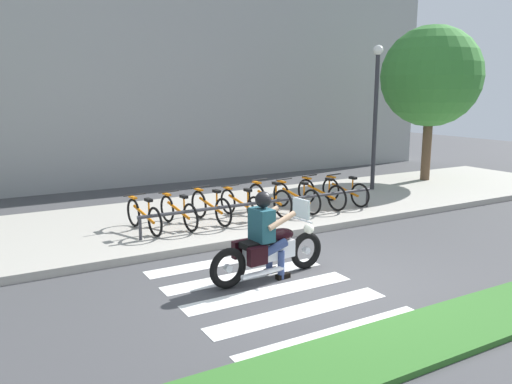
# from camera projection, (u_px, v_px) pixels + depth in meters

# --- Properties ---
(ground_plane) EXTENTS (48.00, 48.00, 0.00)m
(ground_plane) POSITION_uv_depth(u_px,v_px,m) (318.00, 281.00, 8.12)
(ground_plane) COLOR #424244
(grass_median) EXTENTS (24.00, 1.10, 0.08)m
(grass_median) POSITION_uv_depth(u_px,v_px,m) (427.00, 336.00, 6.22)
(grass_median) COLOR #336B28
(grass_median) RESTS_ON ground
(sidewalk) EXTENTS (24.00, 4.40, 0.15)m
(sidewalk) POSITION_uv_depth(u_px,v_px,m) (203.00, 218.00, 11.90)
(sidewalk) COLOR #A8A399
(sidewalk) RESTS_ON ground
(crosswalk_stripe_0) EXTENTS (2.80, 0.40, 0.01)m
(crosswalk_stripe_0) POSITION_uv_depth(u_px,v_px,m) (337.00, 335.00, 6.32)
(crosswalk_stripe_0) COLOR white
(crosswalk_stripe_0) RESTS_ON ground
(crosswalk_stripe_1) EXTENTS (2.80, 0.40, 0.01)m
(crosswalk_stripe_1) POSITION_uv_depth(u_px,v_px,m) (300.00, 311.00, 7.00)
(crosswalk_stripe_1) COLOR white
(crosswalk_stripe_1) RESTS_ON ground
(crosswalk_stripe_2) EXTENTS (2.80, 0.40, 0.01)m
(crosswalk_stripe_2) POSITION_uv_depth(u_px,v_px,m) (270.00, 292.00, 7.68)
(crosswalk_stripe_2) COLOR white
(crosswalk_stripe_2) RESTS_ON ground
(crosswalk_stripe_3) EXTENTS (2.80, 0.40, 0.01)m
(crosswalk_stripe_3) POSITION_uv_depth(u_px,v_px,m) (244.00, 275.00, 8.36)
(crosswalk_stripe_3) COLOR white
(crosswalk_stripe_3) RESTS_ON ground
(crosswalk_stripe_4) EXTENTS (2.80, 0.40, 0.01)m
(crosswalk_stripe_4) POSITION_uv_depth(u_px,v_px,m) (223.00, 262.00, 9.05)
(crosswalk_stripe_4) COLOR white
(crosswalk_stripe_4) RESTS_ON ground
(motorcycle) EXTENTS (2.20, 0.69, 1.23)m
(motorcycle) POSITION_uv_depth(u_px,v_px,m) (270.00, 250.00, 8.20)
(motorcycle) COLOR black
(motorcycle) RESTS_ON ground
(rider) EXTENTS (0.66, 0.57, 1.44)m
(rider) POSITION_uv_depth(u_px,v_px,m) (266.00, 229.00, 8.08)
(rider) COLOR #1E4C59
(rider) RESTS_ON ground
(bicycle_0) EXTENTS (0.48, 1.60, 0.73)m
(bicycle_0) POSITION_uv_depth(u_px,v_px,m) (144.00, 216.00, 10.37)
(bicycle_0) COLOR black
(bicycle_0) RESTS_ON sidewalk
(bicycle_1) EXTENTS (0.48, 1.59, 0.72)m
(bicycle_1) POSITION_uv_depth(u_px,v_px,m) (178.00, 212.00, 10.74)
(bicycle_1) COLOR black
(bicycle_1) RESTS_ON sidewalk
(bicycle_2) EXTENTS (0.48, 1.61, 0.76)m
(bicycle_2) POSITION_uv_depth(u_px,v_px,m) (211.00, 207.00, 11.10)
(bicycle_2) COLOR black
(bicycle_2) RESTS_ON sidewalk
(bicycle_3) EXTENTS (0.48, 1.62, 0.72)m
(bicycle_3) POSITION_uv_depth(u_px,v_px,m) (241.00, 204.00, 11.47)
(bicycle_3) COLOR black
(bicycle_3) RESTS_ON sidewalk
(bicycle_4) EXTENTS (0.48, 1.61, 0.80)m
(bicycle_4) POSITION_uv_depth(u_px,v_px,m) (269.00, 199.00, 11.82)
(bicycle_4) COLOR black
(bicycle_4) RESTS_ON sidewalk
(bicycle_5) EXTENTS (0.48, 1.69, 0.73)m
(bicycle_5) POSITION_uv_depth(u_px,v_px,m) (296.00, 197.00, 12.19)
(bicycle_5) COLOR black
(bicycle_5) RESTS_ON sidewalk
(bicycle_6) EXTENTS (0.48, 1.69, 0.77)m
(bicycle_6) POSITION_uv_depth(u_px,v_px,m) (321.00, 193.00, 12.56)
(bicycle_6) COLOR black
(bicycle_6) RESTS_ON sidewalk
(bicycle_7) EXTENTS (0.48, 1.59, 0.73)m
(bicycle_7) POSITION_uv_depth(u_px,v_px,m) (345.00, 191.00, 12.92)
(bicycle_7) COLOR black
(bicycle_7) RESTS_ON sidewalk
(bike_rack) EXTENTS (5.83, 0.07, 0.49)m
(bike_rack) POSITION_uv_depth(u_px,v_px,m) (268.00, 203.00, 11.16)
(bike_rack) COLOR #333338
(bike_rack) RESTS_ON sidewalk
(street_lamp) EXTENTS (0.28, 0.28, 4.23)m
(street_lamp) POSITION_uv_depth(u_px,v_px,m) (376.00, 106.00, 14.49)
(street_lamp) COLOR #2D2D33
(street_lamp) RESTS_ON ground
(tree_near_rack) EXTENTS (3.13, 3.13, 4.99)m
(tree_near_rack) POSITION_uv_depth(u_px,v_px,m) (431.00, 77.00, 15.95)
(tree_near_rack) COLOR brown
(tree_near_rack) RESTS_ON ground
(building_backdrop) EXTENTS (24.00, 1.20, 7.41)m
(building_backdrop) POSITION_uv_depth(u_px,v_px,m) (126.00, 67.00, 16.05)
(building_backdrop) COLOR #9B9B9B
(building_backdrop) RESTS_ON ground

